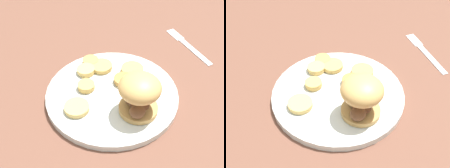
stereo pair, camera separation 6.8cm
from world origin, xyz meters
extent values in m
plane|color=brown|center=(0.00, 0.00, 0.00)|extent=(4.00, 4.00, 0.00)
cylinder|color=silver|center=(0.00, 0.00, 0.01)|extent=(0.30, 0.30, 0.02)
torus|color=silver|center=(0.00, 0.00, 0.01)|extent=(0.29, 0.29, 0.01)
cylinder|color=tan|center=(0.07, 0.02, 0.02)|extent=(0.08, 0.08, 0.01)
ellipsoid|color=brown|center=(0.09, 0.01, 0.04)|extent=(0.05, 0.05, 0.02)
ellipsoid|color=brown|center=(0.04, 0.04, 0.04)|extent=(0.05, 0.06, 0.01)
ellipsoid|color=#563323|center=(0.06, 0.01, 0.04)|extent=(0.04, 0.03, 0.02)
ellipsoid|color=brown|center=(0.07, 0.02, 0.04)|extent=(0.06, 0.05, 0.01)
ellipsoid|color=#4C281E|center=(0.06, 0.01, 0.04)|extent=(0.04, 0.03, 0.02)
ellipsoid|color=tan|center=(0.07, 0.02, 0.08)|extent=(0.09, 0.09, 0.05)
cylinder|color=tan|center=(-0.09, 0.02, 0.02)|extent=(0.05, 0.05, 0.01)
cylinder|color=tan|center=(-0.12, 0.00, 0.02)|extent=(0.04, 0.04, 0.01)
cylinder|color=#BC8942|center=(-0.02, 0.04, 0.02)|extent=(0.04, 0.04, 0.01)
cylinder|color=tan|center=(-0.04, 0.08, 0.02)|extent=(0.05, 0.05, 0.01)
cylinder|color=tan|center=(-0.04, -0.05, 0.02)|extent=(0.04, 0.04, 0.01)
cylinder|color=#DBB766|center=(0.01, -0.09, 0.02)|extent=(0.05, 0.05, 0.01)
cylinder|color=#DBB766|center=(-0.09, -0.02, 0.02)|extent=(0.04, 0.04, 0.01)
cube|color=silver|center=(-0.05, 0.28, 0.00)|extent=(0.13, 0.02, 0.00)
cube|color=silver|center=(-0.14, 0.28, 0.00)|extent=(0.06, 0.02, 0.00)
camera|label=1|loc=(0.45, -0.23, 0.51)|focal=50.00mm
camera|label=2|loc=(0.47, -0.16, 0.51)|focal=50.00mm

